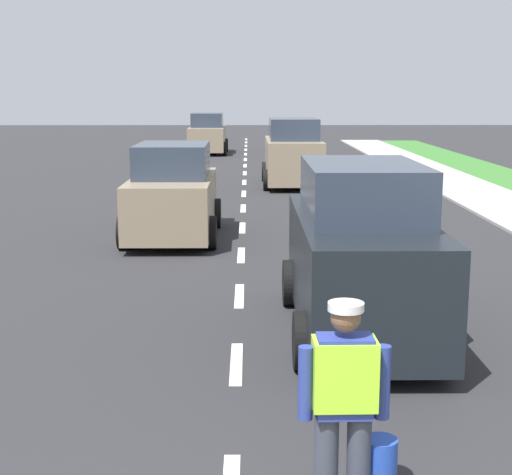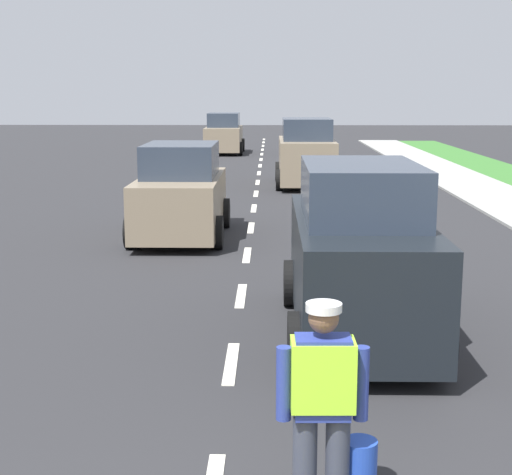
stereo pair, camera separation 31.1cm
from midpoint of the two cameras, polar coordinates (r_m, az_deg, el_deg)
ground_plane at (r=24.02m, az=0.38°, el=3.37°), size 96.00×96.00×0.00m
lane_center_line at (r=28.19m, az=0.49°, el=4.49°), size 0.14×46.40×0.01m
road_worker at (r=5.70m, az=6.78°, el=-12.04°), size 0.76×0.38×1.67m
car_oncoming_lead at (r=16.62m, az=-5.08°, el=3.23°), size 1.97×4.03×2.03m
car_outgoing_ahead at (r=9.96m, az=8.52°, el=-1.38°), size 1.87×4.32×2.25m
car_oncoming_third at (r=39.20m, az=-2.19°, el=7.67°), size 2.01×4.13×2.04m
car_outgoing_far at (r=25.75m, az=4.12°, el=6.19°), size 2.05×4.24×2.25m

